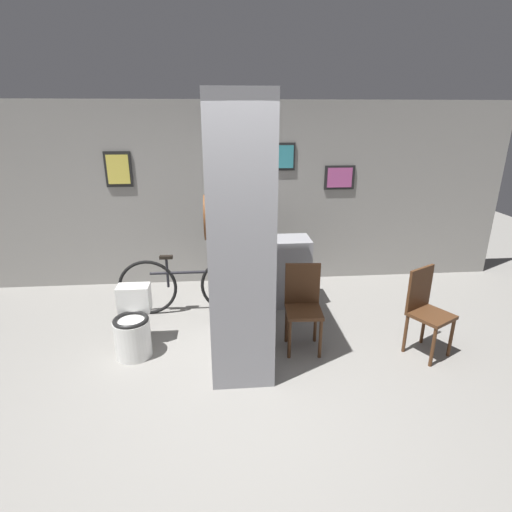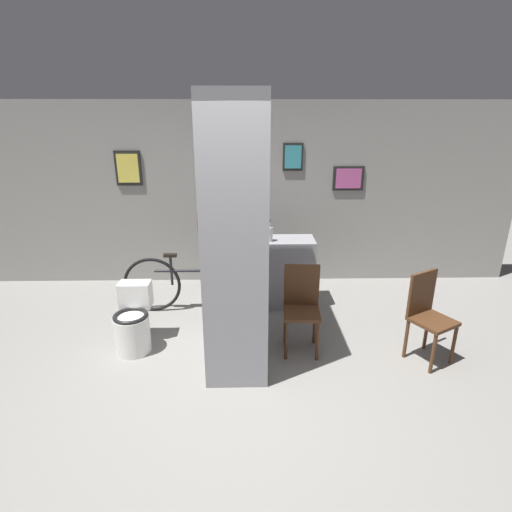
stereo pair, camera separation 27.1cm
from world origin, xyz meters
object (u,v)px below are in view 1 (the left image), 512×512
Objects in this scene: toilet at (133,327)px; chair_near_pillar at (303,303)px; bottle_tall at (266,233)px; bicycle at (189,285)px; chair_by_doorway at (426,308)px.

chair_near_pillar is (1.80, -0.02, 0.21)m from toilet.
chair_near_pillar reaches higher than toilet.
toilet is at bearing -147.25° from bottle_tall.
toilet is 1.03m from bicycle.
chair_by_doorway is 2.02m from bottle_tall.
toilet is at bearing -177.09° from chair_near_pillar.
toilet is 2.44× the size of bottle_tall.
bottle_tall is (-0.30, 0.99, 0.50)m from chair_near_pillar.
toilet is at bearing -120.93° from bicycle.
toilet is 1.92m from bottle_tall.
bicycle is at bearing 59.07° from toilet.
toilet is 1.81m from chair_near_pillar.
chair_near_pillar is at bearing -35.38° from bicycle.
bicycle is (0.53, 0.88, 0.08)m from toilet.
bicycle is at bearing 126.74° from chair_by_doorway.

